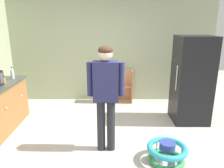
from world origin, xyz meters
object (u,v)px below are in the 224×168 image
object	(u,v)px
bookshelf	(115,88)
clear_bottle	(13,74)
baby_walker	(167,152)
standing_person	(106,90)
refrigerator	(192,80)
orange_cup	(4,81)

from	to	relation	value
bookshelf	clear_bottle	distance (m)	2.46
baby_walker	standing_person	bearing A→B (deg)	160.27
refrigerator	orange_cup	xyz separation A→B (m)	(-3.71, -0.28, 0.06)
clear_bottle	bookshelf	bearing A→B (deg)	26.30
bookshelf	baby_walker	xyz separation A→B (m)	(0.75, -2.57, -0.22)
clear_bottle	refrigerator	bearing A→B (deg)	-1.23
baby_walker	refrigerator	bearing A→B (deg)	60.53
refrigerator	orange_cup	world-z (taller)	refrigerator
baby_walker	clear_bottle	distance (m)	3.37
clear_bottle	orange_cup	world-z (taller)	clear_bottle
orange_cup	baby_walker	bearing A→B (deg)	-21.75
refrigerator	clear_bottle	bearing A→B (deg)	178.77
refrigerator	baby_walker	size ratio (longest dim) A/B	2.95
bookshelf	standing_person	xyz separation A→B (m)	(-0.17, -2.24, 0.65)
refrigerator	bookshelf	xyz separation A→B (m)	(-1.56, 1.14, -0.51)
standing_person	baby_walker	xyz separation A→B (m)	(0.92, -0.33, -0.87)
bookshelf	clear_bottle	size ratio (longest dim) A/B	3.46
standing_person	orange_cup	bearing A→B (deg)	157.34
clear_bottle	orange_cup	bearing A→B (deg)	-92.75
baby_walker	clear_bottle	bearing A→B (deg)	152.26
standing_person	clear_bottle	xyz separation A→B (m)	(-1.97, 1.19, -0.03)
standing_person	baby_walker	distance (m)	1.31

